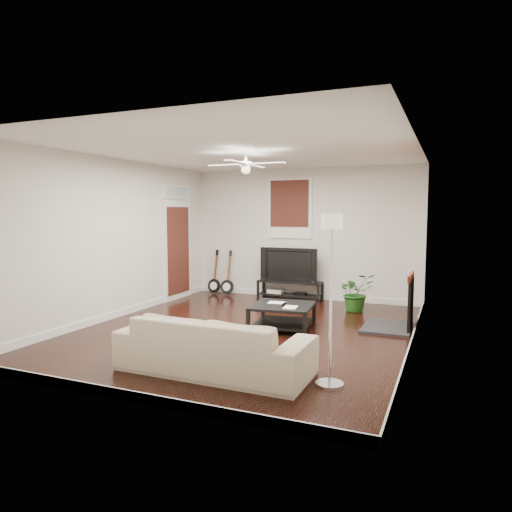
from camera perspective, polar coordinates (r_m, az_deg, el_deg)
The scene contains 14 objects.
room at distance 7.22m, azimuth -1.24°, elevation 1.70°, with size 5.01×6.01×2.81m.
brick_accent at distance 7.61m, azimuth 19.40°, elevation 1.58°, with size 0.02×2.20×2.80m, color brown.
fireplace at distance 7.74m, azimuth 17.04°, elevation -5.30°, with size 0.80×1.10×0.92m, color black.
window_back at distance 10.08m, azimuth 4.14°, elevation 5.88°, with size 1.00×0.06×1.30m, color #39160F.
door_left at distance 10.07m, azimuth -9.62°, elevation 1.83°, with size 0.08×1.00×2.50m, color white.
tv_stand at distance 10.02m, azimuth 4.18°, elevation -4.20°, with size 1.40×0.37×0.39m, color black.
tv at distance 9.96m, azimuth 4.24°, elevation -1.02°, with size 1.25×0.16×0.72m, color black.
coffee_table at distance 7.51m, azimuth 3.27°, elevation -7.46°, with size 0.94×0.94×0.39m, color black.
sofa at distance 5.53m, azimuth -5.14°, elevation -10.74°, with size 2.28×0.89×0.67m, color #C0AC90.
floor_lamp at distance 5.01m, azimuth 9.18°, elevation -5.45°, with size 0.31×0.31×1.86m, color silver, non-canonical shape.
potted_plant at distance 8.95m, azimuth 12.18°, elevation -4.38°, with size 0.65×0.57×0.73m, color #1C5317.
guitar_left at distance 10.66m, azimuth -5.19°, elevation -1.94°, with size 0.31×0.22×1.01m, color black, non-canonical shape.
guitar_right at distance 10.48m, azimuth -3.58°, elevation -2.06°, with size 0.31×0.22×1.01m, color black, non-canonical shape.
ceiling_fan at distance 7.24m, azimuth -1.26°, elevation 11.21°, with size 1.24×1.24×0.32m, color white, non-canonical shape.
Camera 1 is at (2.95, -6.58, 1.87)m, focal length 32.54 mm.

